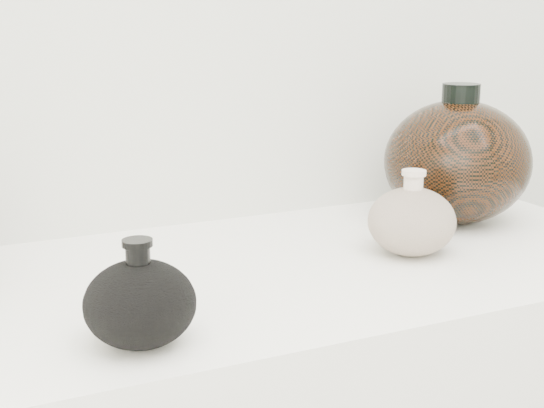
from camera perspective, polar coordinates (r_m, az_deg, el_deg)
name	(u,v)px	position (r m, az deg, el deg)	size (l,w,h in m)	color
black_gourd_vase	(140,303)	(0.78, -9.91, -7.34)	(0.13, 0.13, 0.11)	black
cream_gourd_vase	(412,221)	(1.07, 10.47, -1.24)	(0.13, 0.13, 0.12)	beige
right_round_pot	(457,161)	(1.25, 13.75, 3.16)	(0.30, 0.30, 0.22)	black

